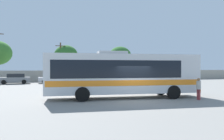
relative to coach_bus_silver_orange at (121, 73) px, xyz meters
name	(u,v)px	position (x,y,z in m)	size (l,w,h in m)	color
ground_plane	(102,88)	(0.51, 8.58, -1.95)	(300.00, 300.00, 0.00)	gray
perimeter_wall	(84,76)	(0.51, 22.45, -0.99)	(80.00, 0.30, 1.92)	#9E998C
coach_bus_silver_orange	(121,73)	(0.00, 0.00, 0.00)	(12.04, 3.61, 3.65)	silver
attendant_by_bus_door	(199,88)	(5.19, -2.50, -1.03)	(0.41, 0.41, 1.63)	#99383D
parked_car_leftmost_grey	(15,78)	(-10.36, 18.80, -1.15)	(4.45, 2.23, 1.51)	slate
parked_car_second_silver	(54,78)	(-4.75, 18.91, -1.19)	(4.74, 2.29, 1.41)	#B7BABF
parked_car_third_red	(93,78)	(1.46, 18.98, -1.19)	(4.58, 1.99, 1.42)	red
utility_pole_near	(60,61)	(-3.45, 24.95, 1.74)	(1.80, 0.24, 7.03)	#4C3823
roadside_tree_midleft	(66,55)	(-2.34, 26.22, 2.83)	(4.49, 4.49, 6.70)	brown
roadside_tree_midright	(120,56)	(9.20, 28.10, 2.94)	(4.79, 4.79, 6.94)	brown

